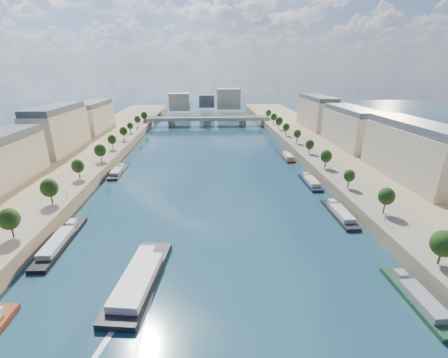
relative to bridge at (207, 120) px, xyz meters
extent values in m
plane|color=#0D2A3D|center=(0.00, -138.15, -5.08)|extent=(700.00, 700.00, 0.00)
cube|color=#9E8460|center=(-72.00, -138.15, -2.58)|extent=(44.00, 520.00, 5.00)
cube|color=#9E8460|center=(72.00, -138.15, -2.58)|extent=(44.00, 520.00, 5.00)
cube|color=gray|center=(-57.00, -138.15, -0.03)|extent=(14.00, 520.00, 0.10)
cube|color=gray|center=(57.00, -138.15, -0.03)|extent=(14.00, 520.00, 0.10)
cylinder|color=#382B1E|center=(-55.00, -196.15, 1.83)|extent=(0.50, 0.50, 3.82)
ellipsoid|color=#163411|center=(-55.00, -196.15, 5.42)|extent=(4.80, 4.80, 5.52)
cylinder|color=#382B1E|center=(-55.00, -172.15, 1.83)|extent=(0.50, 0.50, 3.82)
ellipsoid|color=#163411|center=(-55.00, -172.15, 5.42)|extent=(4.80, 4.80, 5.52)
cylinder|color=#382B1E|center=(-55.00, -148.15, 1.83)|extent=(0.50, 0.50, 3.82)
ellipsoid|color=#163411|center=(-55.00, -148.15, 5.42)|extent=(4.80, 4.80, 5.52)
cylinder|color=#382B1E|center=(-55.00, -124.15, 1.83)|extent=(0.50, 0.50, 3.82)
ellipsoid|color=#163411|center=(-55.00, -124.15, 5.42)|extent=(4.80, 4.80, 5.52)
cylinder|color=#382B1E|center=(-55.00, -100.15, 1.83)|extent=(0.50, 0.50, 3.82)
ellipsoid|color=#163411|center=(-55.00, -100.15, 5.42)|extent=(4.80, 4.80, 5.52)
cylinder|color=#382B1E|center=(-55.00, -76.15, 1.83)|extent=(0.50, 0.50, 3.82)
ellipsoid|color=#163411|center=(-55.00, -76.15, 5.42)|extent=(4.80, 4.80, 5.52)
cylinder|color=#382B1E|center=(-55.00, -52.15, 1.83)|extent=(0.50, 0.50, 3.82)
ellipsoid|color=#163411|center=(-55.00, -52.15, 5.42)|extent=(4.80, 4.80, 5.52)
cylinder|color=#382B1E|center=(-55.00, -28.15, 1.83)|extent=(0.50, 0.50, 3.82)
ellipsoid|color=#163411|center=(-55.00, -28.15, 5.42)|extent=(4.80, 4.80, 5.52)
cylinder|color=#382B1E|center=(-55.00, -4.15, 1.83)|extent=(0.50, 0.50, 3.82)
ellipsoid|color=#163411|center=(-55.00, -4.15, 5.42)|extent=(4.80, 4.80, 5.52)
cylinder|color=#382B1E|center=(55.00, -212.15, 1.83)|extent=(0.50, 0.50, 3.82)
ellipsoid|color=#163411|center=(55.00, -212.15, 5.42)|extent=(4.80, 4.80, 5.52)
cylinder|color=#382B1E|center=(55.00, -188.15, 1.83)|extent=(0.50, 0.50, 3.82)
ellipsoid|color=#163411|center=(55.00, -188.15, 5.42)|extent=(4.80, 4.80, 5.52)
cylinder|color=#382B1E|center=(55.00, -164.15, 1.83)|extent=(0.50, 0.50, 3.82)
ellipsoid|color=#163411|center=(55.00, -164.15, 5.42)|extent=(4.80, 4.80, 5.52)
cylinder|color=#382B1E|center=(55.00, -140.15, 1.83)|extent=(0.50, 0.50, 3.82)
ellipsoid|color=#163411|center=(55.00, -140.15, 5.42)|extent=(4.80, 4.80, 5.52)
cylinder|color=#382B1E|center=(55.00, -116.15, 1.83)|extent=(0.50, 0.50, 3.82)
ellipsoid|color=#163411|center=(55.00, -116.15, 5.42)|extent=(4.80, 4.80, 5.52)
cylinder|color=#382B1E|center=(55.00, -92.15, 1.83)|extent=(0.50, 0.50, 3.82)
ellipsoid|color=#163411|center=(55.00, -92.15, 5.42)|extent=(4.80, 4.80, 5.52)
cylinder|color=#382B1E|center=(55.00, -68.15, 1.83)|extent=(0.50, 0.50, 3.82)
ellipsoid|color=#163411|center=(55.00, -68.15, 5.42)|extent=(4.80, 4.80, 5.52)
cylinder|color=#382B1E|center=(55.00, -44.15, 1.83)|extent=(0.50, 0.50, 3.82)
ellipsoid|color=#163411|center=(55.00, -44.15, 5.42)|extent=(4.80, 4.80, 5.52)
cylinder|color=#382B1E|center=(55.00, -20.15, 1.83)|extent=(0.50, 0.50, 3.82)
ellipsoid|color=#163411|center=(55.00, -20.15, 5.42)|extent=(4.80, 4.80, 5.52)
cylinder|color=#382B1E|center=(55.00, 3.85, 1.83)|extent=(0.50, 0.50, 3.82)
ellipsoid|color=#163411|center=(55.00, 3.85, 5.42)|extent=(4.80, 4.80, 5.52)
cylinder|color=black|center=(-52.50, -168.15, 1.92)|extent=(0.14, 0.14, 4.00)
sphere|color=#FFE5B2|center=(-52.50, -168.15, 4.02)|extent=(0.36, 0.36, 0.36)
cylinder|color=black|center=(-52.50, -128.15, 1.92)|extent=(0.14, 0.14, 4.00)
sphere|color=#FFE5B2|center=(-52.50, -128.15, 4.02)|extent=(0.36, 0.36, 0.36)
cylinder|color=black|center=(-52.50, -88.15, 1.92)|extent=(0.14, 0.14, 4.00)
sphere|color=#FFE5B2|center=(-52.50, -88.15, 4.02)|extent=(0.36, 0.36, 0.36)
cylinder|color=black|center=(-52.50, -48.15, 1.92)|extent=(0.14, 0.14, 4.00)
sphere|color=#FFE5B2|center=(-52.50, -48.15, 4.02)|extent=(0.36, 0.36, 0.36)
cylinder|color=black|center=(52.50, -193.15, 1.92)|extent=(0.14, 0.14, 4.00)
sphere|color=#FFE5B2|center=(52.50, -193.15, 4.02)|extent=(0.36, 0.36, 0.36)
cylinder|color=black|center=(52.50, -153.15, 1.92)|extent=(0.14, 0.14, 4.00)
sphere|color=#FFE5B2|center=(52.50, -153.15, 4.02)|extent=(0.36, 0.36, 0.36)
cylinder|color=black|center=(52.50, -113.15, 1.92)|extent=(0.14, 0.14, 4.00)
sphere|color=#FFE5B2|center=(52.50, -113.15, 4.02)|extent=(0.36, 0.36, 0.36)
cylinder|color=black|center=(52.50, -73.15, 1.92)|extent=(0.14, 0.14, 4.00)
sphere|color=#FFE5B2|center=(52.50, -73.15, 4.02)|extent=(0.36, 0.36, 0.36)
cylinder|color=black|center=(52.50, -33.15, 1.92)|extent=(0.14, 0.14, 4.00)
sphere|color=#FFE5B2|center=(52.50, -33.15, 4.02)|extent=(0.36, 0.36, 0.36)
cube|color=beige|center=(-85.00, -97.15, 9.92)|extent=(16.00, 52.00, 20.00)
cube|color=#474C54|center=(-85.00, -97.15, 21.52)|extent=(14.72, 50.44, 3.20)
cube|color=beige|center=(-85.00, -39.15, 9.92)|extent=(16.00, 52.00, 20.00)
cube|color=#474C54|center=(-85.00, -39.15, 21.52)|extent=(14.72, 50.44, 3.20)
cube|color=beige|center=(85.00, -155.15, 9.92)|extent=(16.00, 52.00, 20.00)
cube|color=#474C54|center=(85.00, -155.15, 21.52)|extent=(14.72, 50.44, 3.20)
cube|color=beige|center=(85.00, -97.15, 9.92)|extent=(16.00, 52.00, 20.00)
cube|color=#474C54|center=(85.00, -97.15, 21.52)|extent=(14.72, 50.44, 3.20)
cube|color=beige|center=(85.00, -39.15, 9.92)|extent=(16.00, 52.00, 20.00)
cube|color=#474C54|center=(85.00, -39.15, 21.52)|extent=(14.72, 50.44, 3.20)
cube|color=beige|center=(-30.00, 71.85, 8.92)|extent=(22.00, 18.00, 18.00)
cube|color=beige|center=(25.00, 81.85, 10.92)|extent=(26.00, 20.00, 22.00)
cube|color=#474C54|center=(0.00, 96.85, 6.92)|extent=(18.00, 16.00, 14.00)
cube|color=#C1B79E|center=(0.00, 0.00, 1.12)|extent=(112.00, 11.00, 2.20)
cube|color=#C1B79E|center=(0.00, -5.00, 2.62)|extent=(112.00, 0.80, 0.90)
cube|color=#C1B79E|center=(0.00, 5.00, 2.62)|extent=(112.00, 0.80, 0.90)
cylinder|color=#C1B79E|center=(-32.00, 0.00, -2.58)|extent=(6.40, 6.40, 5.00)
cylinder|color=#C1B79E|center=(0.00, 0.00, -2.58)|extent=(6.40, 6.40, 5.00)
cylinder|color=#C1B79E|center=(32.00, 0.00, -2.58)|extent=(6.40, 6.40, 5.00)
cube|color=#C1B79E|center=(-52.00, 0.00, -2.58)|extent=(6.00, 12.00, 5.00)
cube|color=#C1B79E|center=(52.00, 0.00, -2.58)|extent=(6.00, 12.00, 5.00)
cube|color=black|center=(-18.36, -209.56, -4.60)|extent=(12.60, 31.21, 2.17)
cube|color=silver|center=(-18.36, -211.99, -2.54)|extent=(9.65, 20.48, 1.95)
cube|color=silver|center=(-18.36, -200.47, -2.62)|extent=(4.78, 4.18, 1.80)
cube|color=silver|center=(-21.56, -226.56, -5.06)|extent=(7.72, 25.46, 0.04)
cube|color=silver|center=(-15.16, -226.56, -5.06)|extent=(1.48, 26.01, 0.04)
cube|color=black|center=(-45.50, -190.84, -4.78)|extent=(5.00, 28.92, 1.80)
cube|color=#AFB4BB|center=(-45.50, -193.15, -3.08)|extent=(4.10, 15.91, 1.60)
cube|color=#AFB4BB|center=(-45.50, -182.16, -2.98)|extent=(2.50, 3.47, 1.80)
cube|color=#28282A|center=(-45.50, -127.52, -4.78)|extent=(5.00, 21.03, 1.80)
cube|color=gray|center=(-45.50, -129.20, -3.08)|extent=(4.10, 11.57, 1.60)
cube|color=gray|center=(-45.50, -121.21, -2.98)|extent=(2.50, 2.52, 1.80)
cube|color=#1C462B|center=(45.50, -220.10, -4.78)|extent=(5.00, 22.01, 1.80)
cube|color=gray|center=(45.50, -221.87, -3.08)|extent=(4.10, 12.11, 1.60)
cube|color=gray|center=(45.50, -213.50, -2.98)|extent=(2.50, 2.64, 1.80)
cube|color=black|center=(45.50, -178.27, -4.78)|extent=(5.00, 22.96, 1.80)
cube|color=silver|center=(45.50, -180.11, -3.08)|extent=(4.10, 12.63, 1.60)
cube|color=silver|center=(45.50, -171.38, -2.98)|extent=(2.50, 2.75, 1.80)
cube|color=#191C37|center=(45.50, -146.94, -4.78)|extent=(5.00, 21.07, 1.80)
cube|color=beige|center=(45.50, -148.62, -3.08)|extent=(4.10, 11.59, 1.60)
cube|color=beige|center=(45.50, -140.62, -2.98)|extent=(2.50, 2.53, 1.80)
cube|color=#622411|center=(45.50, -106.89, -4.78)|extent=(5.00, 18.18, 1.80)
cube|color=silver|center=(45.50, -108.34, -3.08)|extent=(4.10, 10.00, 1.60)
cube|color=silver|center=(45.50, -101.43, -2.98)|extent=(2.50, 2.18, 1.80)
camera|label=1|loc=(-1.26, -271.08, 44.64)|focal=24.00mm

